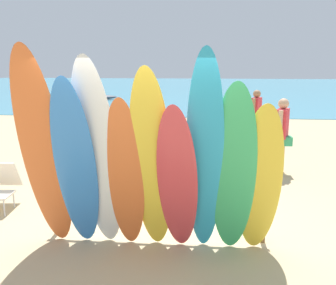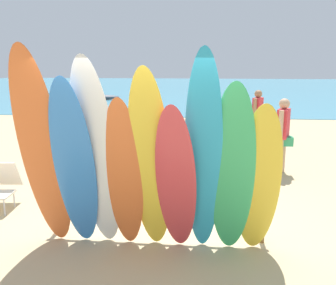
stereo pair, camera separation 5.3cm
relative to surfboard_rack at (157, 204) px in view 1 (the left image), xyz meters
name	(u,v)px [view 1 (the left image)]	position (x,y,z in m)	size (l,w,h in m)	color
ground	(192,112)	(0.00, 14.00, -0.50)	(60.00, 60.00, 0.00)	tan
ocean_water	(199,88)	(0.00, 31.89, -0.49)	(60.00, 40.00, 0.02)	teal
surfboard_rack	(157,204)	(0.00, 0.00, 0.00)	(3.07, 0.07, 0.63)	brown
surfboard_orange_0	(43,154)	(-1.34, -0.58, 0.84)	(0.58, 0.06, 2.78)	orange
surfboard_blue_1	(76,167)	(-0.95, -0.54, 0.66)	(0.52, 0.07, 2.42)	#337AD1
surfboard_white_2	(98,158)	(-0.68, -0.49, 0.78)	(0.56, 0.07, 2.63)	white
surfboard_orange_3	(126,176)	(-0.34, -0.45, 0.53)	(0.48, 0.07, 2.13)	orange
surfboard_yellow_4	(152,164)	(0.00, -0.50, 0.71)	(0.53, 0.06, 2.51)	yellow
surfboard_red_5	(177,181)	(0.32, -0.51, 0.50)	(0.51, 0.07, 2.10)	#D13D42
surfboard_teal_6	(205,157)	(0.65, -0.50, 0.82)	(0.46, 0.06, 2.71)	#289EC6
surfboard_green_7	(233,172)	(1.01, -0.45, 0.63)	(0.56, 0.06, 2.31)	#38B266
surfboard_yellow_8	(260,181)	(1.34, -0.38, 0.50)	(0.55, 0.08, 2.05)	yellow
beachgoer_by_water	(282,131)	(2.33, 3.44, 0.47)	(0.44, 0.60, 1.68)	tan
beachgoer_strolling	(256,114)	(2.14, 6.43, 0.45)	(0.43, 0.58, 1.65)	#9E704C
beach_chair_red	(0,184)	(-2.79, 0.87, -0.08)	(0.56, 0.78, 0.79)	#B7B7BC
distant_boat	(79,97)	(-7.54, 19.23, -0.33)	(4.95, 1.80, 0.39)	#4C515B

